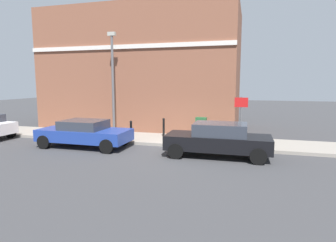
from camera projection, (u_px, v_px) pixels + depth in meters
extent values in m
plane|color=#38383A|center=(186.00, 151.00, 13.00)|extent=(80.00, 80.00, 0.00)
cube|color=gray|center=(91.00, 135.00, 16.39)|extent=(2.69, 30.00, 0.15)
cube|color=brown|center=(144.00, 71.00, 19.74)|extent=(6.33, 12.77, 7.81)
cube|color=silver|center=(124.00, 47.00, 16.51)|extent=(0.12, 12.77, 0.24)
cube|color=black|center=(218.00, 142.00, 11.89)|extent=(1.73, 4.34, 0.60)
cube|color=#2D333D|center=(220.00, 129.00, 11.79)|extent=(1.51, 2.17, 0.53)
cylinder|color=black|center=(176.00, 151.00, 11.59)|extent=(0.23, 0.64, 0.64)
cylinder|color=black|center=(184.00, 143.00, 13.11)|extent=(0.23, 0.64, 0.64)
cylinder|color=black|center=(258.00, 156.00, 10.75)|extent=(0.23, 0.64, 0.64)
cylinder|color=black|center=(257.00, 147.00, 12.26)|extent=(0.23, 0.64, 0.64)
cube|color=navy|center=(85.00, 135.00, 13.69)|extent=(1.84, 4.40, 0.56)
cube|color=#2D333D|center=(84.00, 125.00, 13.63)|extent=(1.61, 2.00, 0.45)
cylinder|color=black|center=(44.00, 142.00, 13.36)|extent=(0.22, 0.64, 0.64)
cylinder|color=black|center=(67.00, 136.00, 15.00)|extent=(0.22, 0.64, 0.64)
cylinder|color=black|center=(107.00, 146.00, 12.45)|extent=(0.22, 0.64, 0.64)
cylinder|color=black|center=(124.00, 139.00, 14.08)|extent=(0.22, 0.64, 0.64)
cylinder|color=black|center=(10.00, 132.00, 16.02)|extent=(0.23, 0.64, 0.64)
cube|color=#1E4C28|center=(201.00, 128.00, 14.83)|extent=(0.40, 0.55, 1.15)
cube|color=#333333|center=(201.00, 138.00, 14.90)|extent=(0.46, 0.61, 0.08)
cylinder|color=black|center=(164.00, 128.00, 15.50)|extent=(0.12, 0.12, 0.95)
sphere|color=black|center=(164.00, 119.00, 15.44)|extent=(0.14, 0.14, 0.14)
cylinder|color=black|center=(131.00, 131.00, 14.46)|extent=(0.12, 0.12, 0.95)
sphere|color=black|center=(131.00, 122.00, 14.40)|extent=(0.14, 0.14, 0.14)
cylinder|color=#59595B|center=(241.00, 122.00, 13.10)|extent=(0.08, 0.08, 2.30)
cube|color=white|center=(241.00, 102.00, 12.96)|extent=(0.03, 0.56, 0.40)
cube|color=red|center=(241.00, 102.00, 12.94)|extent=(0.01, 0.60, 0.44)
cylinder|color=#59595B|center=(113.00, 86.00, 16.08)|extent=(0.14, 0.14, 5.50)
cube|color=#A5A599|center=(112.00, 34.00, 15.70)|extent=(0.20, 0.44, 0.20)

